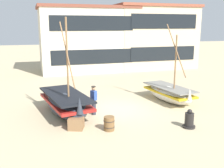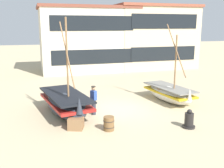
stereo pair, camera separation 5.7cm
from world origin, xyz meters
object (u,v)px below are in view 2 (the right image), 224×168
fishing_boat_near_left (66,103)px  fishing_boat_centre_large (169,93)px  wooden_barrel (109,124)px  cargo_crate (76,123)px  fisherman_by_hull (94,101)px  harbor_building_main (88,39)px  harbor_building_annex (151,37)px  capstan_winch (189,120)px

fishing_boat_near_left → fishing_boat_centre_large: fishing_boat_near_left is taller
fishing_boat_near_left → fishing_boat_centre_large: size_ratio=1.06×
wooden_barrel → cargo_crate: 1.65m
fisherman_by_hull → wooden_barrel: fisherman_by_hull is taller
fishing_boat_centre_large → harbor_building_main: 14.69m
fishing_boat_centre_large → fisherman_by_hull: size_ratio=3.06×
fishing_boat_near_left → wooden_barrel: fishing_boat_near_left is taller
wooden_barrel → harbor_building_main: harbor_building_main is taller
fishing_boat_centre_large → cargo_crate: (-6.86, -3.02, -0.27)m
fisherman_by_hull → harbor_building_main: bearing=79.0°
fishing_boat_centre_large → fisherman_by_hull: 5.64m
cargo_crate → harbor_building_annex: 21.98m
harbor_building_main → harbor_building_annex: 8.12m
fishing_boat_near_left → harbor_building_main: 15.83m
fishing_boat_near_left → fisherman_by_hull: bearing=-15.1°
fishing_boat_near_left → capstan_winch: bearing=-33.8°
fishing_boat_centre_large → harbor_building_main: harbor_building_main is taller
capstan_winch → harbor_building_main: 18.99m
fishing_boat_centre_large → wooden_barrel: bearing=-145.4°
harbor_building_annex → cargo_crate: bearing=-124.8°
wooden_barrel → harbor_building_annex: harbor_building_annex is taller
fisherman_by_hull → harbor_building_annex: bearing=55.3°
capstan_winch → harbor_building_annex: 20.81m
wooden_barrel → cargo_crate: (-1.51, 0.67, -0.05)m
cargo_crate → harbor_building_main: harbor_building_main is taller
fishing_boat_near_left → wooden_barrel: (1.71, -2.95, -0.34)m
wooden_barrel → harbor_building_annex: (10.89, 18.49, 3.36)m
fishing_boat_near_left → wooden_barrel: bearing=-59.9°
fishing_boat_near_left → harbor_building_annex: size_ratio=0.56×
capstan_winch → fisherman_by_hull: bearing=140.7°
wooden_barrel → harbor_building_main: (2.80, 17.84, 3.22)m
capstan_winch → wooden_barrel: 4.05m
fishing_boat_near_left → capstan_winch: fishing_boat_near_left is taller
fisherman_by_hull → wooden_barrel: size_ratio=2.41×
fishing_boat_centre_large → capstan_winch: fishing_boat_centre_large is taller
wooden_barrel → fisherman_by_hull: bearing=93.7°
wooden_barrel → capstan_winch: bearing=-12.1°
fisherman_by_hull → capstan_winch: fisherman_by_hull is taller
fishing_boat_centre_large → harbor_building_annex: (5.54, 14.80, 3.14)m
fishing_boat_centre_large → wooden_barrel: 6.50m
fishing_boat_near_left → fisherman_by_hull: fishing_boat_near_left is taller
capstan_winch → wooden_barrel: bearing=167.9°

